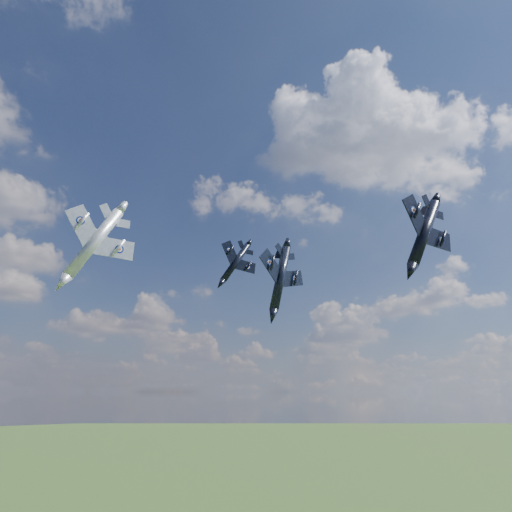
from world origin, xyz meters
TOP-DOWN VIEW (x-y plane):
  - jet_lead_navy at (9.89, 4.90)m, footprint 13.17×16.56m
  - jet_right_navy at (16.09, -17.92)m, footprint 12.16×16.32m
  - jet_high_navy at (16.59, 27.36)m, footprint 11.23×14.79m
  - jet_left_silver at (-18.68, 10.42)m, footprint 13.84×17.62m

SIDE VIEW (x-z plane):
  - jet_lead_navy at x=9.89m, z-range 75.32..81.45m
  - jet_left_silver at x=-18.68m, z-range 76.04..84.82m
  - jet_right_navy at x=16.09m, z-range 77.00..85.62m
  - jet_high_navy at x=16.59m, z-range 82.64..90.61m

